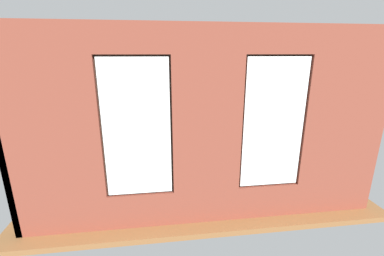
{
  "coord_description": "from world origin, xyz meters",
  "views": [
    {
      "loc": [
        0.76,
        6.49,
        2.85
      ],
      "look_at": [
        -0.05,
        0.4,
        1.05
      ],
      "focal_mm": 24.0,
      "sensor_mm": 36.0,
      "label": 1
    }
  ],
  "objects_px": {
    "table_plant_small": "(187,139)",
    "potted_plant_foreground_right": "(107,124)",
    "potted_plant_near_tv": "(98,148)",
    "potted_plant_by_left_couch": "(247,133)",
    "coffee_table": "(194,147)",
    "remote_silver": "(194,145)",
    "couch_by_window": "(205,184)",
    "couch_left": "(279,151)",
    "potted_plant_corner_near_left": "(253,115)",
    "cup_ceramic": "(179,146)",
    "potted_plant_beside_window_right": "(121,181)",
    "tv_flatscreen": "(84,129)",
    "papasan_chair": "(157,127)",
    "potted_plant_corner_far_left": "(325,158)",
    "potted_plant_between_couches": "(274,164)",
    "remote_black": "(199,146)",
    "media_console": "(87,152)"
  },
  "relations": [
    {
      "from": "couch_by_window",
      "to": "remote_silver",
      "type": "relative_size",
      "value": 11.69
    },
    {
      "from": "potted_plant_near_tv",
      "to": "potted_plant_beside_window_right",
      "type": "relative_size",
      "value": 1.47
    },
    {
      "from": "potted_plant_between_couches",
      "to": "potted_plant_by_left_couch",
      "type": "xyz_separation_m",
      "value": [
        -0.46,
        -2.92,
        -0.27
      ]
    },
    {
      "from": "remote_silver",
      "to": "couch_by_window",
      "type": "bearing_deg",
      "value": 61.37
    },
    {
      "from": "cup_ceramic",
      "to": "media_console",
      "type": "distance_m",
      "value": 2.55
    },
    {
      "from": "table_plant_small",
      "to": "remote_black",
      "type": "height_order",
      "value": "table_plant_small"
    },
    {
      "from": "couch_left",
      "to": "couch_by_window",
      "type": "bearing_deg",
      "value": -52.12
    },
    {
      "from": "couch_by_window",
      "to": "potted_plant_corner_far_left",
      "type": "distance_m",
      "value": 2.51
    },
    {
      "from": "potted_plant_near_tv",
      "to": "potted_plant_corner_near_left",
      "type": "relative_size",
      "value": 1.15
    },
    {
      "from": "media_console",
      "to": "tv_flatscreen",
      "type": "bearing_deg",
      "value": -90.0
    },
    {
      "from": "remote_black",
      "to": "potted_plant_near_tv",
      "type": "distance_m",
      "value": 2.58
    },
    {
      "from": "potted_plant_near_tv",
      "to": "potted_plant_corner_far_left",
      "type": "height_order",
      "value": "potted_plant_corner_far_left"
    },
    {
      "from": "table_plant_small",
      "to": "potted_plant_foreground_right",
      "type": "xyz_separation_m",
      "value": [
        2.45,
        -1.76,
        0.03
      ]
    },
    {
      "from": "potted_plant_near_tv",
      "to": "potted_plant_corner_near_left",
      "type": "xyz_separation_m",
      "value": [
        -4.76,
        -2.63,
        0.03
      ]
    },
    {
      "from": "remote_silver",
      "to": "potted_plant_foreground_right",
      "type": "bearing_deg",
      "value": -61.76
    },
    {
      "from": "cup_ceramic",
      "to": "potted_plant_between_couches",
      "type": "xyz_separation_m",
      "value": [
        -1.8,
        1.9,
        0.22
      ]
    },
    {
      "from": "potted_plant_corner_near_left",
      "to": "table_plant_small",
      "type": "bearing_deg",
      "value": 35.26
    },
    {
      "from": "potted_plant_corner_far_left",
      "to": "couch_left",
      "type": "bearing_deg",
      "value": -84.6
    },
    {
      "from": "potted_plant_near_tv",
      "to": "potted_plant_beside_window_right",
      "type": "height_order",
      "value": "potted_plant_near_tv"
    },
    {
      "from": "papasan_chair",
      "to": "potted_plant_between_couches",
      "type": "bearing_deg",
      "value": 121.86
    },
    {
      "from": "couch_by_window",
      "to": "couch_left",
      "type": "height_order",
      "value": "same"
    },
    {
      "from": "potted_plant_near_tv",
      "to": "potted_plant_by_left_couch",
      "type": "relative_size",
      "value": 2.12
    },
    {
      "from": "remote_silver",
      "to": "potted_plant_corner_near_left",
      "type": "xyz_separation_m",
      "value": [
        -2.38,
        -1.91,
        0.32
      ]
    },
    {
      "from": "remote_black",
      "to": "potted_plant_near_tv",
      "type": "bearing_deg",
      "value": -157.21
    },
    {
      "from": "remote_black",
      "to": "potted_plant_corner_near_left",
      "type": "height_order",
      "value": "potted_plant_corner_near_left"
    },
    {
      "from": "table_plant_small",
      "to": "papasan_chair",
      "type": "height_order",
      "value": "papasan_chair"
    },
    {
      "from": "couch_left",
      "to": "potted_plant_corner_near_left",
      "type": "xyz_separation_m",
      "value": [
        -0.15,
        -2.44,
        0.41
      ]
    },
    {
      "from": "table_plant_small",
      "to": "papasan_chair",
      "type": "xyz_separation_m",
      "value": [
        0.84,
        -1.74,
        -0.1
      ]
    },
    {
      "from": "media_console",
      "to": "papasan_chair",
      "type": "distance_m",
      "value": 2.45
    },
    {
      "from": "table_plant_small",
      "to": "potted_plant_foreground_right",
      "type": "bearing_deg",
      "value": -35.74
    },
    {
      "from": "couch_by_window",
      "to": "tv_flatscreen",
      "type": "xyz_separation_m",
      "value": [
        2.85,
        -2.39,
        0.57
      ]
    },
    {
      "from": "cup_ceramic",
      "to": "remote_black",
      "type": "height_order",
      "value": "cup_ceramic"
    },
    {
      "from": "potted_plant_near_tv",
      "to": "couch_left",
      "type": "bearing_deg",
      "value": -177.59
    },
    {
      "from": "potted_plant_by_left_couch",
      "to": "potted_plant_foreground_right",
      "type": "relative_size",
      "value": 0.52
    },
    {
      "from": "coffee_table",
      "to": "potted_plant_corner_far_left",
      "type": "bearing_deg",
      "value": 137.72
    },
    {
      "from": "couch_by_window",
      "to": "cup_ceramic",
      "type": "bearing_deg",
      "value": -79.76
    },
    {
      "from": "couch_left",
      "to": "cup_ceramic",
      "type": "bearing_deg",
      "value": -94.52
    },
    {
      "from": "media_console",
      "to": "potted_plant_between_couches",
      "type": "bearing_deg",
      "value": 151.49
    },
    {
      "from": "potted_plant_corner_near_left",
      "to": "potted_plant_beside_window_right",
      "type": "distance_m",
      "value": 5.75
    },
    {
      "from": "cup_ceramic",
      "to": "potted_plant_beside_window_right",
      "type": "xyz_separation_m",
      "value": [
        1.24,
        2.05,
        0.11
      ]
    },
    {
      "from": "couch_left",
      "to": "media_console",
      "type": "relative_size",
      "value": 1.66
    },
    {
      "from": "potted_plant_corner_near_left",
      "to": "remote_black",
      "type": "bearing_deg",
      "value": 41.76
    },
    {
      "from": "tv_flatscreen",
      "to": "papasan_chair",
      "type": "height_order",
      "value": "tv_flatscreen"
    },
    {
      "from": "media_console",
      "to": "couch_by_window",
      "type": "bearing_deg",
      "value": 140.05
    },
    {
      "from": "potted_plant_by_left_couch",
      "to": "coffee_table",
      "type": "bearing_deg",
      "value": 26.32
    },
    {
      "from": "couch_left",
      "to": "table_plant_small",
      "type": "height_order",
      "value": "couch_left"
    },
    {
      "from": "remote_black",
      "to": "potted_plant_by_left_couch",
      "type": "distance_m",
      "value": 2.01
    },
    {
      "from": "media_console",
      "to": "potted_plant_between_couches",
      "type": "xyz_separation_m",
      "value": [
        -4.3,
        2.34,
        0.43
      ]
    },
    {
      "from": "coffee_table",
      "to": "remote_silver",
      "type": "bearing_deg",
      "value": -45.0
    },
    {
      "from": "couch_left",
      "to": "table_plant_small",
      "type": "distance_m",
      "value": 2.5
    }
  ]
}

